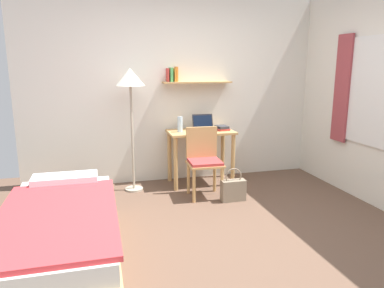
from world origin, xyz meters
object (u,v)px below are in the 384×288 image
desk (201,142)px  water_bottle (180,124)px  book_stack (222,128)px  desk_chair (204,159)px  standing_lamp (130,85)px  bed (60,234)px  laptop (204,127)px  handbag (233,190)px

desk → water_bottle: water_bottle is taller
desk → book_stack: (0.31, -0.01, 0.19)m
book_stack → water_bottle: bearing=-180.0°
water_bottle → book_stack: water_bottle is taller
desk_chair → water_bottle: (-0.20, 0.47, 0.38)m
desk → standing_lamp: standing_lamp is taller
bed → water_bottle: size_ratio=9.35×
desk_chair → desk: bearing=78.7°
desk → water_bottle: size_ratio=4.33×
water_bottle → book_stack: size_ratio=0.95×
desk_chair → laptop: size_ratio=2.95×
desk_chair → book_stack: desk_chair is taller
water_bottle → handbag: (0.50, -0.75, -0.72)m
laptop → handbag: 1.03m
bed → standing_lamp: (0.79, 1.65, 1.17)m
bed → laptop: laptop is taller
book_stack → handbag: book_stack is taller
bed → handbag: (1.94, 0.94, -0.10)m
laptop → desk: bearing=-172.7°
water_bottle → desk: bearing=1.6°
standing_lamp → bed: bearing=-115.4°
desk_chair → book_stack: bearing=49.2°
laptop → water_bottle: (-0.34, -0.01, 0.05)m
standing_lamp → water_bottle: size_ratio=7.72×
bed → book_stack: bearing=39.6°
standing_lamp → handbag: (1.15, -0.71, -1.27)m
laptop → handbag: laptop is taller
handbag → laptop: bearing=101.8°
bed → laptop: 2.53m
book_stack → standing_lamp: bearing=-178.2°
standing_lamp → laptop: bearing=3.1°
bed → handbag: size_ratio=4.67×
standing_lamp → book_stack: 1.41m
desk → book_stack: 0.37m
desk → laptop: (0.04, 0.01, 0.22)m
desk_chair → standing_lamp: size_ratio=0.54×
desk_chair → book_stack: size_ratio=3.97×
bed → standing_lamp: standing_lamp is taller
desk → handbag: size_ratio=2.16×
bed → standing_lamp: size_ratio=1.21×
desk → handbag: (0.20, -0.76, -0.45)m
desk → water_bottle: 0.40m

